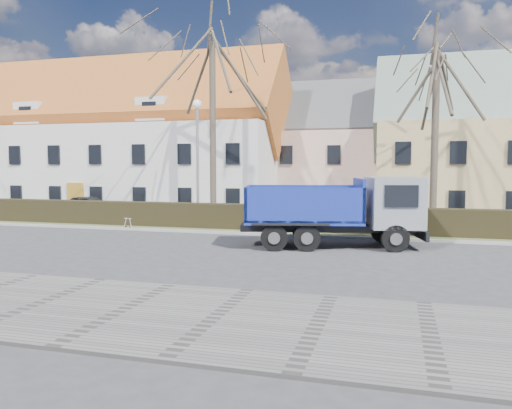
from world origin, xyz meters
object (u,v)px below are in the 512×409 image
(cart_frame, at_px, (125,223))
(streetlight, at_px, (198,163))
(dump_truck, at_px, (326,211))
(parked_car_a, at_px, (90,206))

(cart_frame, bearing_deg, streetlight, 33.39)
(cart_frame, bearing_deg, dump_truck, -14.38)
(streetlight, distance_m, parked_car_a, 9.82)
(dump_truck, xyz_separation_m, parked_car_a, (-16.68, 7.99, -0.79))
(dump_truck, height_order, streetlight, streetlight)
(streetlight, bearing_deg, cart_frame, -146.61)
(cart_frame, xyz_separation_m, parked_car_a, (-5.66, 5.16, 0.36))
(dump_truck, height_order, cart_frame, dump_truck)
(streetlight, distance_m, cart_frame, 5.03)
(dump_truck, distance_m, cart_frame, 11.44)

